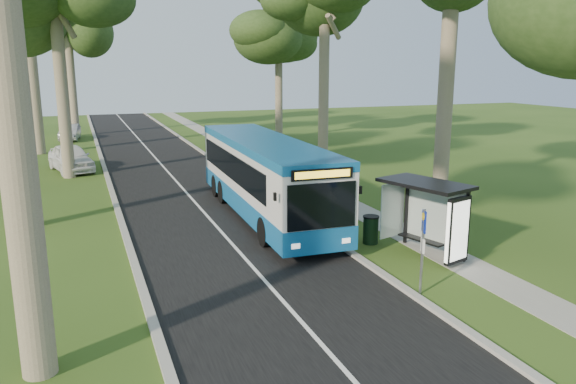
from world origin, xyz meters
name	(u,v)px	position (x,y,z in m)	size (l,w,h in m)	color
ground	(357,259)	(0.00, 0.00, 0.00)	(120.00, 120.00, 0.00)	#2C4916
road	(193,200)	(-3.50, 10.00, 0.01)	(7.00, 100.00, 0.02)	black
kerb_east	(263,193)	(0.00, 10.00, 0.06)	(0.25, 100.00, 0.12)	#9E9B93
kerb_west	(116,206)	(-7.00, 10.00, 0.06)	(0.25, 100.00, 0.12)	#9E9B93
centre_line	(193,200)	(-3.50, 10.00, 0.02)	(0.12, 100.00, 0.01)	white
footpath	(319,190)	(3.00, 10.00, 0.01)	(1.50, 100.00, 0.02)	gray
bus	(265,177)	(-1.20, 6.06, 1.70)	(2.91, 12.47, 3.29)	silver
bus_stop_sign	(423,242)	(0.30, -3.25, 1.54)	(0.16, 0.34, 2.46)	gray
bus_shelter	(435,207)	(2.32, -0.92, 1.79)	(2.41, 3.31, 2.55)	black
litter_bin	(371,229)	(1.21, 1.29, 0.52)	(0.58, 0.58, 1.02)	black
car_white	(71,158)	(-8.89, 20.06, 0.81)	(1.91, 4.74, 1.62)	white
car_silver	(70,132)	(-9.00, 35.13, 0.67)	(1.41, 4.05, 1.34)	#98999F
tree_west_e	(65,5)	(-8.50, 38.00, 11.19)	(5.20, 5.20, 15.11)	#7A6B56
tree_east_d	(279,21)	(8.00, 30.00, 9.81)	(5.20, 5.20, 13.23)	#7A6B56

